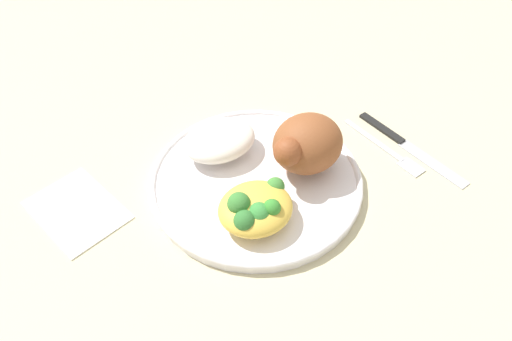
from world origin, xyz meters
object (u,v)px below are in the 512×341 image
Objects in this scene: mac_cheese_with_broccoli at (255,208)px; knife at (401,141)px; napkin at (77,210)px; fork at (386,149)px; plate at (256,180)px; rice_pile at (219,140)px; roasted_chicken at (306,144)px.

mac_cheese_with_broccoli is 0.48× the size of knife.
napkin is (0.18, -0.14, -0.03)m from mac_cheese_with_broccoli.
knife is at bearing 165.41° from napkin.
fork is at bearing 3.16° from knife.
mac_cheese_with_broccoli reaches higher than napkin.
mac_cheese_with_broccoli is 0.23m from napkin.
plate is at bearing -9.34° from knife.
fork is 0.75× the size of knife.
fork is 1.15× the size of napkin.
rice_pile is 0.81× the size of napkin.
mac_cheese_with_broccoli reaches higher than fork.
knife is at bearing 172.83° from roasted_chicken.
mac_cheese_with_broccoli reaches higher than plate.
plate is at bearing 104.24° from rice_pile.
knife reaches higher than napkin.
napkin is at bearing -18.56° from roasted_chicken.
plate is 2.68× the size of roasted_chicken.
napkin is (0.28, -0.10, -0.05)m from roasted_chicken.
fork is at bearing 153.34° from rice_pile.
knife is at bearing -176.84° from fork.
knife is at bearing 156.57° from rice_pile.
mac_cheese_with_broccoli is at bearing 5.28° from knife.
knife is 1.53× the size of napkin.
mac_cheese_with_broccoli is at bearing 23.27° from roasted_chicken.
fork is (-0.19, 0.04, -0.01)m from plate.
fork is at bearing -174.45° from mac_cheese_with_broccoli.
roasted_chicken is 0.14m from fork.
mac_cheese_with_broccoli is 0.23m from fork.
knife is (-0.22, 0.04, -0.01)m from plate.
roasted_chicken is at bearing -9.50° from fork.
roasted_chicken is 0.84× the size of napkin.
mac_cheese_with_broccoli reaches higher than rice_pile.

